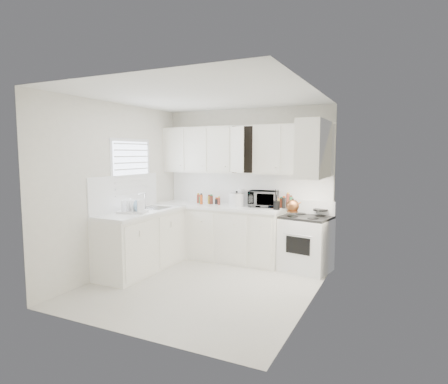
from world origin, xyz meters
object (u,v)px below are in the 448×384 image
Objects in this scene: tea_kettle at (293,205)px; microwave at (264,197)px; rice_cooker at (237,199)px; dish_rack at (132,205)px; utensil_crock at (277,199)px; stove at (306,236)px.

microwave is (-0.58, 0.31, 0.06)m from tea_kettle.
tea_kettle is at bearing -8.38° from rice_cooker.
tea_kettle is 0.95× the size of rice_cooker.
microwave is 2.14m from dish_rack.
dish_rack is (-1.58, -1.44, -0.05)m from microwave.
tea_kettle is at bearing -16.53° from utensil_crock.
microwave is at bearing 179.09° from stove.
dish_rack is at bearing -147.01° from utensil_crock.
microwave is 1.88× the size of rice_cooker.
tea_kettle is at bearing -128.10° from stove.
rice_cooker is (-1.01, 0.18, 0.03)m from tea_kettle.
stove is 2.70× the size of dish_rack.
utensil_crock reaches higher than rice_cooker.
dish_rack reaches higher than stove.
rice_cooker reaches higher than stove.
microwave is 0.37m from utensil_crock.
utensil_crock is 2.24m from dish_rack.
utensil_crock is 0.82× the size of dish_rack.
stove is 2.72m from dish_rack.
microwave is 1.18× the size of dish_rack.
tea_kettle is (-0.18, -0.16, 0.50)m from stove.
utensil_crock reaches higher than dish_rack.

